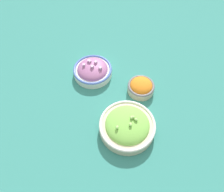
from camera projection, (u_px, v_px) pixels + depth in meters
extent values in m
plane|color=#337F75|center=(112.00, 100.00, 0.98)|extent=(3.00, 3.00, 0.00)
cylinder|color=beige|center=(127.00, 127.00, 0.88)|extent=(0.23, 0.23, 0.04)
torus|color=silver|center=(127.00, 125.00, 0.87)|extent=(0.23, 0.23, 0.01)
ellipsoid|color=#7ABC4C|center=(127.00, 125.00, 0.87)|extent=(0.18, 0.18, 0.05)
ellipsoid|color=#99D166|center=(133.00, 117.00, 0.85)|extent=(0.02, 0.02, 0.01)
ellipsoid|color=#99D166|center=(132.00, 117.00, 0.85)|extent=(0.02, 0.02, 0.01)
ellipsoid|color=#99D166|center=(136.00, 120.00, 0.84)|extent=(0.02, 0.02, 0.01)
ellipsoid|color=#99D166|center=(130.00, 125.00, 0.83)|extent=(0.02, 0.02, 0.01)
ellipsoid|color=#99D166|center=(117.00, 127.00, 0.83)|extent=(0.02, 0.02, 0.01)
cylinder|color=silver|center=(93.00, 72.00, 1.05)|extent=(0.18, 0.18, 0.03)
torus|color=#4766B7|center=(93.00, 69.00, 1.03)|extent=(0.18, 0.18, 0.01)
ellipsoid|color=#9E5B8E|center=(93.00, 69.00, 1.03)|extent=(0.15, 0.15, 0.05)
cube|color=#C699C1|center=(92.00, 67.00, 1.00)|extent=(0.01, 0.01, 0.01)
cube|color=#C699C1|center=(84.00, 65.00, 1.01)|extent=(0.02, 0.02, 0.01)
cube|color=#C699C1|center=(89.00, 61.00, 1.02)|extent=(0.02, 0.02, 0.01)
cube|color=#C699C1|center=(96.00, 62.00, 1.02)|extent=(0.01, 0.01, 0.01)
cube|color=#C699C1|center=(100.00, 68.00, 1.00)|extent=(0.01, 0.01, 0.01)
cube|color=#C699C1|center=(90.00, 61.00, 1.02)|extent=(0.01, 0.01, 0.01)
cylinder|color=beige|center=(141.00, 88.00, 0.99)|extent=(0.12, 0.12, 0.04)
torus|color=slate|center=(141.00, 86.00, 0.98)|extent=(0.12, 0.12, 0.01)
ellipsoid|color=orange|center=(141.00, 86.00, 0.98)|extent=(0.10, 0.10, 0.05)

